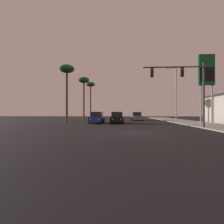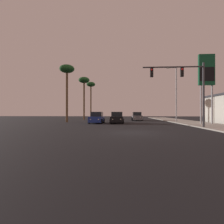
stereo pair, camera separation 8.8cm
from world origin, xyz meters
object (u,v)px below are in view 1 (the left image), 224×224
palm_tree_near (67,72)px  street_lamp (175,91)px  car_blue (97,118)px  gas_station_sign (206,74)px  palm_tree_far (91,87)px  palm_tree_mid (84,83)px  car_black (117,118)px  car_grey (137,117)px  traffic_light_mast (186,82)px

palm_tree_near → street_lamp: bearing=4.5°
car_blue → gas_station_sign: gas_station_sign is taller
gas_station_sign → palm_tree_near: bearing=166.9°
palm_tree_far → palm_tree_mid: bearing=-88.2°
gas_station_sign → palm_tree_far: palm_tree_far is taller
palm_tree_far → car_black: bearing=-69.9°
car_blue → palm_tree_mid: size_ratio=0.46×
gas_station_sign → palm_tree_far: size_ratio=0.89×
car_blue → street_lamp: bearing=-163.2°
car_grey → palm_tree_near: 15.62m
traffic_light_mast → palm_tree_far: size_ratio=0.65×
street_lamp → palm_tree_near: palm_tree_near is taller
street_lamp → palm_tree_mid: size_ratio=0.96×
car_black → gas_station_sign: bearing=166.8°
car_black → car_grey: (3.67, 8.63, 0.00)m
palm_tree_far → car_blue: bearing=-77.4°
car_blue → car_grey: 11.26m
car_blue → palm_tree_mid: 14.96m
car_blue → traffic_light_mast: 13.38m
car_black → palm_tree_mid: (-7.62, 11.70, 7.40)m
street_lamp → gas_station_sign: 6.55m
street_lamp → car_grey: bearing=136.6°
traffic_light_mast → palm_tree_near: size_ratio=0.69×
traffic_light_mast → gas_station_sign: bearing=49.6°
car_black → palm_tree_near: bearing=-10.9°
palm_tree_near → palm_tree_mid: bearing=86.6°
car_grey → palm_tree_mid: size_ratio=0.46×
traffic_light_mast → palm_tree_mid: 25.02m
traffic_light_mast → palm_tree_mid: (-14.89, 19.79, 3.50)m
gas_station_sign → palm_tree_far: 31.55m
street_lamp → palm_tree_mid: bearing=153.4°
car_black → palm_tree_near: (-8.22, 1.70, 7.37)m
car_blue → gas_station_sign: 15.99m
car_grey → palm_tree_mid: bearing=-15.7°
car_blue → palm_tree_near: bearing=-21.3°
car_grey → palm_tree_near: size_ratio=0.46×
street_lamp → palm_tree_near: 18.06m
car_black → palm_tree_far: (-7.93, 21.70, 7.99)m
traffic_light_mast → palm_tree_mid: size_ratio=0.69×
traffic_light_mast → gas_station_sign: gas_station_sign is taller
car_black → traffic_light_mast: 11.56m
traffic_light_mast → palm_tree_near: palm_tree_near is taller
car_blue → traffic_light_mast: (10.26, -7.65, 3.90)m
traffic_light_mast → gas_station_sign: size_ratio=0.72×
car_black → gas_station_sign: (11.68, -2.92, 5.86)m
car_grey → traffic_light_mast: bearing=101.6°
car_black → street_lamp: street_lamp is taller
car_black → street_lamp: 10.93m
car_grey → palm_tree_far: size_ratio=0.43×
car_black → palm_tree_mid: 15.80m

